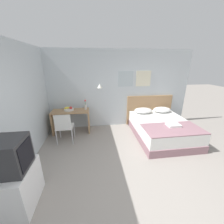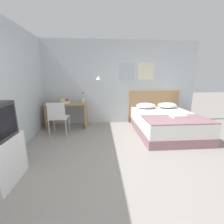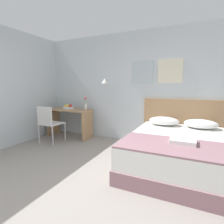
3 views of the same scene
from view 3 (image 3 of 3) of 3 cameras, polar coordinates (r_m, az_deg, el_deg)
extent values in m
plane|color=gray|center=(2.33, -24.10, -28.41)|extent=(24.00, 24.00, 0.00)
cube|color=silver|center=(4.38, 5.36, 7.80)|extent=(5.35, 0.06, 2.65)
cube|color=#A8B7BC|center=(4.25, 9.80, 12.76)|extent=(0.52, 0.02, 0.52)
cube|color=beige|center=(4.13, 18.47, 12.58)|extent=(0.52, 0.02, 0.52)
cylinder|color=#B2B2B7|center=(4.50, -1.81, 10.71)|extent=(0.02, 0.16, 0.02)
cone|color=white|center=(4.42, -2.34, 10.11)|extent=(0.17, 0.17, 0.12)
cube|color=gray|center=(3.28, 20.46, -14.71)|extent=(1.58, 2.03, 0.22)
cube|color=white|center=(3.19, 20.71, -10.14)|extent=(1.55, 1.99, 0.33)
cube|color=#A87F56|center=(4.16, 21.93, -3.65)|extent=(1.70, 0.06, 1.09)
ellipsoid|color=white|center=(3.88, 16.59, -2.82)|extent=(0.62, 0.44, 0.18)
ellipsoid|color=white|center=(3.84, 26.97, -3.49)|extent=(0.62, 0.44, 0.18)
cube|color=gray|center=(2.57, 19.91, -10.39)|extent=(1.54, 0.81, 0.02)
cube|color=white|center=(2.69, 22.13, -8.74)|extent=(0.34, 0.28, 0.06)
cube|color=#A87F56|center=(4.82, -13.78, 0.76)|extent=(1.18, 0.52, 0.03)
cube|color=#A87F56|center=(5.26, -18.50, -3.04)|extent=(0.04, 0.48, 0.73)
cube|color=#A87F56|center=(4.56, -8.00, -4.39)|extent=(0.04, 0.48, 0.73)
cube|color=white|center=(4.53, -19.03, -3.57)|extent=(0.47, 0.47, 0.02)
cube|color=white|center=(4.33, -21.18, -1.19)|extent=(0.43, 0.03, 0.43)
cylinder|color=#B7B7BC|center=(4.87, -18.98, -5.59)|extent=(0.03, 0.03, 0.46)
cylinder|color=#B7B7BC|center=(4.59, -15.07, -6.27)|extent=(0.03, 0.03, 0.46)
cylinder|color=#B7B7BC|center=(4.59, -22.71, -6.67)|extent=(0.03, 0.03, 0.46)
cylinder|color=#B7B7BC|center=(4.29, -18.79, -7.50)|extent=(0.03, 0.03, 0.46)
cylinder|color=silver|center=(4.87, -13.96, 1.35)|extent=(0.30, 0.30, 0.05)
sphere|color=red|center=(4.83, -13.42, 1.94)|extent=(0.10, 0.10, 0.10)
ellipsoid|color=yellow|center=(4.91, -14.33, 2.01)|extent=(0.21, 0.15, 0.07)
cylinder|color=silver|center=(4.57, -8.60, 1.72)|extent=(0.07, 0.07, 0.16)
cylinder|color=#3D7538|center=(4.55, -8.64, 3.60)|extent=(0.01, 0.01, 0.14)
sphere|color=#DB3838|center=(4.55, -8.66, 4.48)|extent=(0.06, 0.06, 0.06)
camera|label=1|loc=(2.45, -83.03, 21.05)|focal=22.00mm
camera|label=2|loc=(2.14, -88.14, 5.04)|focal=24.00mm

